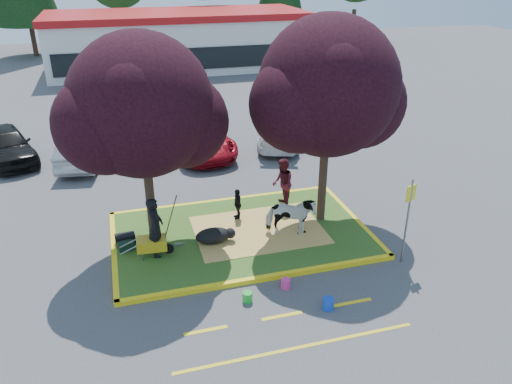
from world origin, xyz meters
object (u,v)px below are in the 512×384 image
object	(u,v)px
wheelbarrow	(152,244)
bucket_pink	(286,284)
cow	(290,217)
car_black	(7,145)
calf	(213,236)
car_silver	(84,146)
bucket_green	(247,297)
sign_post	(408,212)
handler	(156,227)
bucket_blue	(328,304)

from	to	relation	value
wheelbarrow	bucket_pink	bearing A→B (deg)	-31.33
cow	wheelbarrow	bearing A→B (deg)	109.68
wheelbarrow	cow	bearing A→B (deg)	4.70
bucket_pink	car_black	bearing A→B (deg)	125.40
calf	car_silver	bearing A→B (deg)	107.41
calf	car_silver	world-z (taller)	car_silver
car_black	bucket_green	bearing A→B (deg)	-79.26
sign_post	wheelbarrow	bearing A→B (deg)	144.16
cow	sign_post	distance (m)	3.68
cow	bucket_pink	world-z (taller)	cow
cow	car_black	distance (m)	14.04
cow	bucket_green	world-z (taller)	cow
handler	wheelbarrow	world-z (taller)	handler
sign_post	bucket_pink	distance (m)	4.14
wheelbarrow	bucket_blue	bearing A→B (deg)	-36.45
cow	calf	size ratio (longest dim) A/B	1.43
cow	car_black	bearing A→B (deg)	64.20
car_black	sign_post	bearing A→B (deg)	-64.16
wheelbarrow	bucket_green	size ratio (longest dim) A/B	5.50
cow	bucket_pink	size ratio (longest dim) A/B	5.72
sign_post	bucket_pink	size ratio (longest dim) A/B	9.70
cow	car_black	size ratio (longest dim) A/B	0.35
handler	car_silver	size ratio (longest dim) A/B	0.41
calf	sign_post	bearing A→B (deg)	-32.25
handler	bucket_pink	size ratio (longest dim) A/B	6.66
handler	cow	bearing A→B (deg)	-79.20
handler	wheelbarrow	bearing A→B (deg)	118.95
handler	bucket_pink	bearing A→B (deg)	-116.34
cow	calf	xyz separation A→B (m)	(-2.49, 0.24, -0.44)
car_silver	wheelbarrow	bearing A→B (deg)	113.44
sign_post	bucket_green	world-z (taller)	sign_post
bucket_pink	car_black	world-z (taller)	car_black
handler	car_silver	xyz separation A→B (m)	(-2.28, 8.85, -0.33)
bucket_pink	car_silver	world-z (taller)	car_silver
bucket_pink	calf	bearing A→B (deg)	118.82
bucket_pink	bucket_blue	size ratio (longest dim) A/B	0.87
wheelbarrow	car_black	xyz separation A→B (m)	(-5.45, 10.00, 0.22)
handler	sign_post	world-z (taller)	sign_post
cow	car_silver	world-z (taller)	car_silver
sign_post	car_black	size ratio (longest dim) A/B	0.60
bucket_green	wheelbarrow	bearing A→B (deg)	128.93
bucket_pink	car_black	distance (m)	15.31
calf	wheelbarrow	distance (m)	1.94
bucket_green	bucket_pink	size ratio (longest dim) A/B	1.03
handler	sign_post	bearing A→B (deg)	-96.17
cow	car_black	xyz separation A→B (m)	(-9.86, 9.99, -0.05)
bucket_blue	car_black	world-z (taller)	car_black
bucket_blue	car_black	bearing A→B (deg)	125.24
cow	calf	distance (m)	2.54
wheelbarrow	bucket_pink	size ratio (longest dim) A/B	5.66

